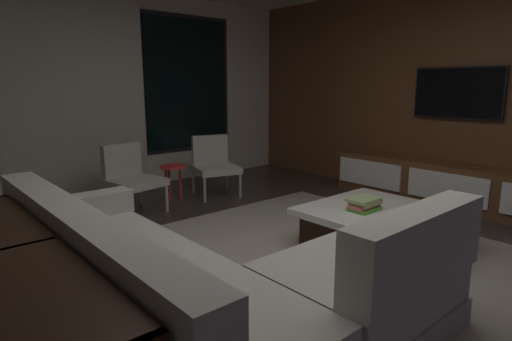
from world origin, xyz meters
The scene contains 13 objects.
floor centered at (0.00, 0.00, 0.00)m, with size 9.20×9.20×0.00m, color #332B26.
back_wall_with_window centered at (-0.06, 3.62, 1.34)m, with size 6.60×0.30×2.70m.
media_wall centered at (3.06, 0.00, 1.35)m, with size 0.12×7.80×2.70m.
area_rug centered at (0.35, -0.10, 0.01)m, with size 3.20×3.80×0.01m, color gray.
sectional_couch centered at (-0.96, -0.09, 0.29)m, with size 1.98×2.50×0.82m.
coffee_table centered at (0.98, -0.03, 0.19)m, with size 1.16×1.16×0.36m.
book_stack_on_coffee_table centered at (0.87, 0.06, 0.42)m, with size 0.30×0.21×0.11m.
accent_chair_near_window centered at (1.00, 2.51, 0.43)m, with size 0.68×0.69×0.78m.
accent_chair_by_curtain centered at (-0.19, 2.49, 0.43)m, with size 0.63×0.65×0.78m.
side_stool centered at (0.40, 2.56, 0.37)m, with size 0.32×0.32×0.46m.
media_console centered at (2.77, 0.05, 0.25)m, with size 0.46×3.10×0.52m.
mounted_tv centered at (2.95, 0.25, 1.35)m, with size 0.05×1.05×0.61m.
console_table_behind_couch centered at (-1.88, 0.04, 0.42)m, with size 0.40×2.10×0.74m.
Camera 1 is at (-2.23, -2.02, 1.45)m, focal length 29.76 mm.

